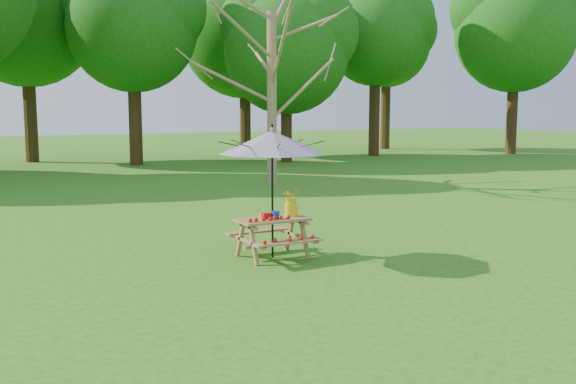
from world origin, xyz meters
TOP-DOWN VIEW (x-y plane):
  - ground at (0.00, 0.00)m, footprint 120.00×120.00m
  - picnic_table at (0.71, 4.43)m, footprint 1.20×1.32m
  - patio_umbrella at (0.71, 4.43)m, footprint 2.38×2.38m
  - produce_bins at (0.68, 4.45)m, footprint 0.28×0.34m
  - tomatoes_row at (0.56, 4.25)m, footprint 0.77×0.13m
  - flower_bucket at (1.12, 4.50)m, footprint 0.38×0.36m

SIDE VIEW (x-z plane):
  - ground at x=0.00m, z-range 0.00..0.00m
  - picnic_table at x=0.71m, z-range -0.01..0.66m
  - tomatoes_row at x=0.56m, z-range 0.67..0.74m
  - produce_bins at x=0.68m, z-range 0.66..0.79m
  - flower_bucket at x=1.12m, z-range 0.69..1.20m
  - patio_umbrella at x=0.71m, z-range 0.82..3.07m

